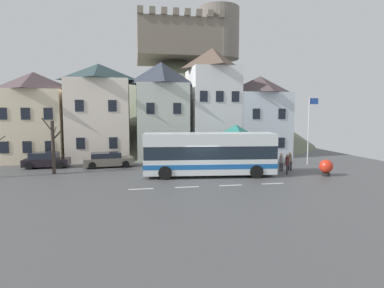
{
  "coord_description": "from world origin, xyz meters",
  "views": [
    {
      "loc": [
        -4.81,
        -22.91,
        4.86
      ],
      "look_at": [
        -0.01,
        3.97,
        2.22
      ],
      "focal_mm": 29.86,
      "sensor_mm": 36.0,
      "label": 1
    }
  ],
  "objects": [
    {
      "name": "harbour_buoy",
      "position": [
        9.75,
        -0.65,
        0.72
      ],
      "size": [
        1.03,
        1.03,
        1.28
      ],
      "color": "black",
      "rests_on": "ground_plane"
    },
    {
      "name": "townhouse_00",
      "position": [
        -14.79,
        11.83,
        4.49
      ],
      "size": [
        5.93,
        5.72,
        8.98
      ],
      "color": "beige",
      "rests_on": "ground_plane"
    },
    {
      "name": "public_bench",
      "position": [
        4.29,
        6.63,
        0.47
      ],
      "size": [
        1.51,
        0.48,
        0.87
      ],
      "color": "#473828",
      "rests_on": "ground_plane"
    },
    {
      "name": "flagpole",
      "position": [
        11.41,
        4.78,
        3.71
      ],
      "size": [
        0.95,
        0.1,
        6.34
      ],
      "color": "silver",
      "rests_on": "ground_plane"
    },
    {
      "name": "parked_car_00",
      "position": [
        5.9,
        7.36,
        0.63
      ],
      "size": [
        3.88,
        1.9,
        1.27
      ],
      "rotation": [
        0.0,
        0.0,
        0.01
      ],
      "color": "silver",
      "rests_on": "ground_plane"
    },
    {
      "name": "parked_car_01",
      "position": [
        -12.72,
        7.2,
        0.67
      ],
      "size": [
        3.84,
        1.83,
        1.39
      ],
      "rotation": [
        0.0,
        0.0,
        -0.0
      ],
      "color": "black",
      "rests_on": "ground_plane"
    },
    {
      "name": "pedestrian_02",
      "position": [
        8.17,
        2.17,
        0.86
      ],
      "size": [
        0.29,
        0.29,
        1.55
      ],
      "color": "black",
      "rests_on": "ground_plane"
    },
    {
      "name": "townhouse_03",
      "position": [
        3.77,
        12.31,
        6.03
      ],
      "size": [
        5.03,
        6.69,
        12.06
      ],
      "color": "white",
      "rests_on": "ground_plane"
    },
    {
      "name": "bare_tree_00",
      "position": [
        -11.29,
        3.98,
        2.27
      ],
      "size": [
        1.15,
        1.83,
        4.53
      ],
      "color": "#382D28",
      "rests_on": "ground_plane"
    },
    {
      "name": "townhouse_02",
      "position": [
        -1.96,
        11.69,
        5.14
      ],
      "size": [
        5.33,
        5.45,
        10.28
      ],
      "color": "silver",
      "rests_on": "ground_plane"
    },
    {
      "name": "ground_plane",
      "position": [
        0.0,
        -0.0,
        -0.03
      ],
      "size": [
        40.0,
        60.0,
        0.07
      ],
      "color": "#4D4E4F"
    },
    {
      "name": "parked_car_02",
      "position": [
        -7.28,
        6.64,
        0.65
      ],
      "size": [
        4.5,
        2.37,
        1.31
      ],
      "rotation": [
        0.0,
        0.0,
        0.12
      ],
      "color": "#736A5C",
      "rests_on": "ground_plane"
    },
    {
      "name": "pedestrian_00",
      "position": [
        7.31,
        2.01,
        0.88
      ],
      "size": [
        0.32,
        0.31,
        1.5
      ],
      "color": "#2D2D38",
      "rests_on": "ground_plane"
    },
    {
      "name": "transit_bus",
      "position": [
        0.82,
        0.97,
        1.68
      ],
      "size": [
        10.27,
        3.49,
        3.34
      ],
      "rotation": [
        0.0,
        0.0,
        -0.1
      ],
      "color": "silver",
      "rests_on": "ground_plane"
    },
    {
      "name": "hilltop_castle",
      "position": [
        2.02,
        29.36,
        7.55
      ],
      "size": [
        43.2,
        43.2,
        20.9
      ],
      "color": "#626853",
      "rests_on": "ground_plane"
    },
    {
      "name": "bus_shelter",
      "position": [
        4.25,
        5.03,
        3.1
      ],
      "size": [
        3.6,
        3.6,
        3.84
      ],
      "color": "#473D33",
      "rests_on": "ground_plane"
    },
    {
      "name": "townhouse_04",
      "position": [
        9.19,
        11.63,
        4.5
      ],
      "size": [
        5.76,
        5.33,
        9.01
      ],
      "color": "silver",
      "rests_on": "ground_plane"
    },
    {
      "name": "townhouse_01",
      "position": [
        -8.46,
        12.03,
        4.99
      ],
      "size": [
        6.11,
        6.13,
        9.99
      ],
      "color": "silver",
      "rests_on": "ground_plane"
    },
    {
      "name": "pedestrian_01",
      "position": [
        7.1,
        0.54,
        0.94
      ],
      "size": [
        0.29,
        0.29,
        1.62
      ],
      "color": "#2D2D38",
      "rests_on": "ground_plane"
    }
  ]
}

